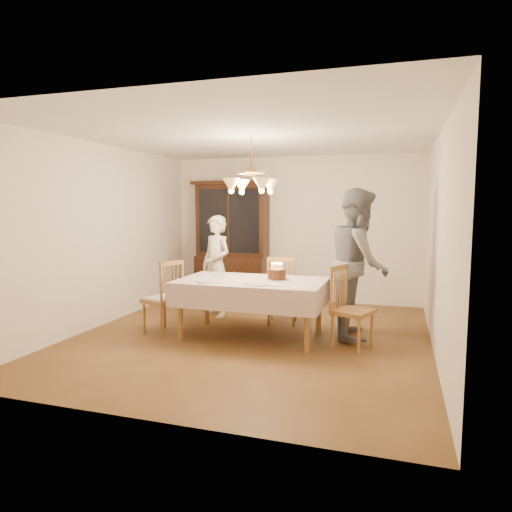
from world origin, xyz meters
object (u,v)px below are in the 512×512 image
(china_hutch, at_px, (232,243))
(birthday_cake, at_px, (277,275))
(dining_table, at_px, (251,286))
(elderly_woman, at_px, (216,266))
(chair_far_side, at_px, (283,294))

(china_hutch, relative_size, birthday_cake, 7.20)
(china_hutch, xyz_separation_m, birthday_cake, (1.43, -2.16, -0.21))
(china_hutch, height_order, birthday_cake, china_hutch)
(birthday_cake, bearing_deg, dining_table, -163.54)
(dining_table, xyz_separation_m, elderly_woman, (-0.88, 0.93, 0.10))
(elderly_woman, relative_size, birthday_cake, 5.25)
(china_hutch, xyz_separation_m, elderly_woman, (0.23, -1.32, -0.25))
(dining_table, xyz_separation_m, china_hutch, (-1.11, 2.25, 0.36))
(chair_far_side, bearing_deg, birthday_cake, -82.06)
(elderly_woman, distance_m, birthday_cake, 1.46)
(chair_far_side, bearing_deg, elderly_woman, 172.54)
(china_hutch, height_order, elderly_woman, china_hutch)
(birthday_cake, bearing_deg, elderly_woman, 145.01)
(china_hutch, distance_m, chair_far_side, 2.07)
(dining_table, height_order, china_hutch, china_hutch)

